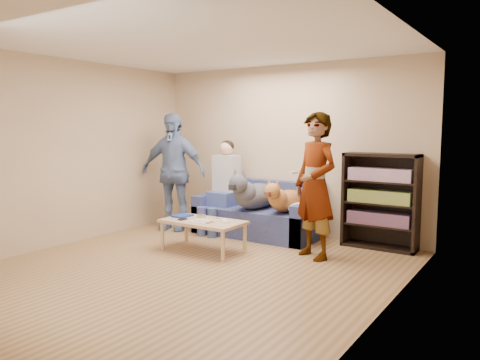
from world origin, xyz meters
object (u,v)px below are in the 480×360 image
Objects in this scene: person_standing_left at (173,171)px; coffee_table at (203,224)px; bookshelf at (381,199)px; sofa at (258,217)px; dog_tan at (285,199)px; dog_gray at (253,194)px; notebook_blue at (182,216)px; camera_silver at (201,216)px; person_seated at (223,183)px; person_standing_right at (315,186)px.

person_standing_left is 1.60m from coffee_table.
person_standing_left is at bearing -168.42° from bookshelf.
sofa is 1.66× the size of dog_tan.
notebook_blue is at bearing -117.15° from dog_gray.
camera_silver reaches higher than coffee_table.
notebook_blue is 1.12m from person_seated.
person_seated is 1.16× the size of dog_gray.
sofa is (0.51, 1.19, -0.15)m from notebook_blue.
camera_silver is 1.16m from sofa.
person_standing_right is 0.98× the size of person_standing_left.
person_standing_left is 1.93m from dog_tan.
coffee_table is (-0.63, -1.11, -0.24)m from dog_tan.
person_standing_left is 0.85m from person_seated.
bookshelf is at bearing 7.40° from sofa.
dog_gray is at bearing -87.58° from sofa.
person_standing_right is 1.25× the size of person_seated.
coffee_table is 0.85× the size of bookshelf.
person_standing_right reaches higher than bookshelf.
camera_silver is (1.13, -0.71, -0.50)m from person_standing_left.
person_standing_right is at bearing -120.40° from bookshelf.
camera_silver is 0.10× the size of coffee_table.
dog_tan is (1.88, 0.28, -0.33)m from person_standing_left.
dog_tan is at bearing 45.64° from notebook_blue.
coffee_table is at bearing -47.95° from person_standing_left.
dog_tan is (0.51, 0.04, -0.04)m from dog_gray.
sofa is at bearing 66.71° from notebook_blue.
bookshelf is (2.38, 0.36, -0.09)m from person_seated.
bookshelf is at bearing 37.63° from coffee_table.
dog_tan reaches higher than sofa.
coffee_table is (0.47, -1.11, -0.40)m from person_seated.
notebook_blue is 0.18× the size of person_seated.
bookshelf reaches higher than notebook_blue.
camera_silver is at bearing -104.26° from dog_gray.
bookshelf is (2.03, 1.35, 0.23)m from camera_silver.
sofa is at bearing 165.63° from dog_tan.
coffee_table is at bearing -7.13° from notebook_blue.
dog_gray is at bearing 75.74° from camera_silver.
bookshelf is (1.28, 0.37, 0.07)m from dog_tan.
bookshelf reaches higher than sofa.
bookshelf is (3.16, 0.65, -0.26)m from person_standing_left.
dog_gray is at bearing 83.57° from coffee_table.
bookshelf is at bearing 33.67° from camera_silver.
notebook_blue is 2.73m from bookshelf.
dog_gray is 1.84m from bookshelf.
dog_tan is at bearing 4.78° from dog_gray.
person_standing_right reaches higher than person_seated.
person_seated is 1.27m from coffee_table.
dog_gray is (0.52, 1.01, 0.22)m from notebook_blue.
camera_silver is at bearing 14.04° from notebook_blue.
person_seated is at bearing -171.62° from person_standing_right.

